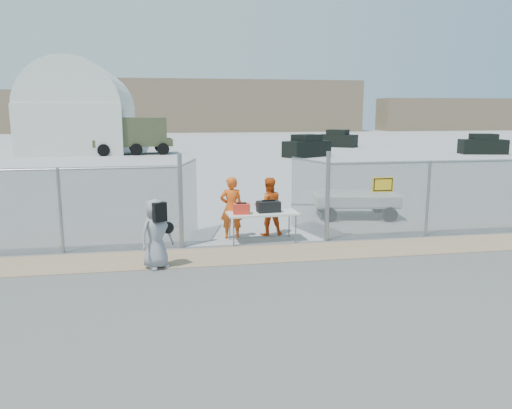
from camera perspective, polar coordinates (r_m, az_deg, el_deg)
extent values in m
plane|color=#4A4949|center=(11.75, 1.73, -7.05)|extent=(160.00, 160.00, 0.00)
cube|color=#9C9C9C|center=(53.13, -7.65, 6.65)|extent=(160.00, 80.00, 0.01)
cube|color=#9A7E5D|center=(12.69, 0.80, -5.68)|extent=(44.00, 1.60, 0.01)
cube|color=red|center=(13.50, -1.68, -0.50)|extent=(0.46, 0.32, 0.28)
cube|color=black|center=(13.76, 1.44, -0.24)|extent=(0.65, 0.41, 0.30)
imported|color=#E05212|center=(14.06, -2.83, -0.38)|extent=(0.69, 0.50, 1.78)
imported|color=#E05212|center=(14.44, 1.43, -0.24)|extent=(0.85, 0.67, 1.70)
imported|color=gray|center=(11.63, -11.33, -3.31)|extent=(0.94, 0.84, 1.62)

